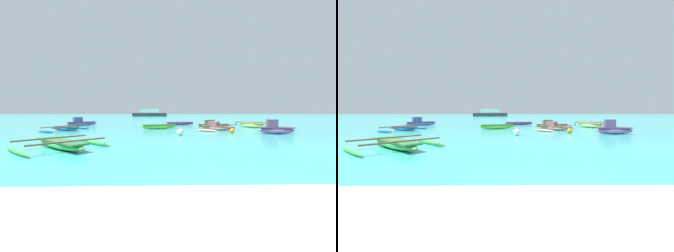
{
  "view_description": "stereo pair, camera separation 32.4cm",
  "coord_description": "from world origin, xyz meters",
  "views": [
    {
      "loc": [
        -1.3,
        -3.31,
        1.58
      ],
      "look_at": [
        -0.75,
        16.85,
        0.25
      ],
      "focal_mm": 24.0,
      "sensor_mm": 36.0,
      "label": 1
    },
    {
      "loc": [
        -0.97,
        -3.31,
        1.58
      ],
      "look_at": [
        -0.75,
        16.85,
        0.25
      ],
      "focal_mm": 24.0,
      "sensor_mm": 36.0,
      "label": 2
    }
  ],
  "objects": [
    {
      "name": "moored_boat_2",
      "position": [
        7.4,
        18.19,
        0.26
      ],
      "size": [
        2.14,
        2.89,
        0.46
      ],
      "rotation": [
        0.0,
        0.0,
        -1.04
      ],
      "color": "#D4DF6F",
      "rests_on": "ground_plane"
    },
    {
      "name": "moored_boat_7",
      "position": [
        -9.1,
        15.04,
        0.18
      ],
      "size": [
        2.9,
        4.27,
        0.38
      ],
      "rotation": [
        0.0,
        0.0,
        -0.37
      ],
      "color": "#2B689D",
      "rests_on": "ground_plane"
    },
    {
      "name": "moored_boat_8",
      "position": [
        8.72,
        22.2,
        0.16
      ],
      "size": [
        3.65,
        3.0,
        0.35
      ],
      "rotation": [
        0.0,
        0.0,
        1.12
      ],
      "color": "#4FD0C9",
      "rests_on": "ground_plane"
    },
    {
      "name": "moored_boat_9",
      "position": [
        -5.57,
        6.19,
        0.19
      ],
      "size": [
        4.19,
        4.23,
        0.42
      ],
      "rotation": [
        0.0,
        0.0,
        -0.75
      ],
      "color": "green",
      "rests_on": "ground_plane"
    },
    {
      "name": "moored_boat_1",
      "position": [
        3.62,
        18.25,
        0.26
      ],
      "size": [
        3.35,
        0.9,
        0.75
      ],
      "rotation": [
        0.0,
        0.0,
        0.13
      ],
      "color": "tan",
      "rests_on": "ground_plane"
    },
    {
      "name": "moored_boat_0",
      "position": [
        -10.07,
        21.2,
        0.34
      ],
      "size": [
        3.0,
        2.42,
        0.95
      ],
      "rotation": [
        0.0,
        0.0,
        0.63
      ],
      "color": "#7269C4",
      "rests_on": "ground_plane"
    },
    {
      "name": "distant_ferry",
      "position": [
        -5.09,
        66.25,
        0.94
      ],
      "size": [
        10.48,
        2.31,
        2.31
      ],
      "color": "#2D333D",
      "rests_on": "ground_plane"
    },
    {
      "name": "moored_boat_6",
      "position": [
        0.77,
        22.78,
        0.18
      ],
      "size": [
        3.36,
        1.28,
        0.33
      ],
      "rotation": [
        0.0,
        0.0,
        0.14
      ],
      "color": "#9C3682",
      "rests_on": "ground_plane"
    },
    {
      "name": "moored_boat_3",
      "position": [
        3.33,
        15.42,
        0.24
      ],
      "size": [
        3.93,
        4.29,
        0.72
      ],
      "rotation": [
        0.0,
        0.0,
        -0.67
      ],
      "color": "#DF8B87",
      "rests_on": "ground_plane"
    },
    {
      "name": "mooring_buoy_0",
      "position": [
        3.77,
        12.68,
        0.17
      ],
      "size": [
        0.35,
        0.35,
        0.35
      ],
      "color": "orange",
      "rests_on": "ground_plane"
    },
    {
      "name": "mooring_buoy_2",
      "position": [
        -0.12,
        11.28,
        0.21
      ],
      "size": [
        0.41,
        0.41,
        0.41
      ],
      "color": "white",
      "rests_on": "ground_plane"
    },
    {
      "name": "ground_plane",
      "position": [
        0.0,
        0.0,
        0.0
      ],
      "size": [
        240.0,
        240.0,
        0.0
      ],
      "color": "#38ADA8"
    },
    {
      "name": "moored_boat_4",
      "position": [
        6.62,
        12.06,
        0.36
      ],
      "size": [
        2.47,
        1.19,
        1.01
      ],
      "rotation": [
        0.0,
        0.0,
        -0.2
      ],
      "color": "#965EA0",
      "rests_on": "ground_plane"
    },
    {
      "name": "moored_boat_5",
      "position": [
        -1.56,
        16.6,
        0.24
      ],
      "size": [
        3.26,
        1.54,
        0.42
      ],
      "rotation": [
        0.0,
        0.0,
        0.34
      ],
      "color": "#80CD48",
      "rests_on": "ground_plane"
    }
  ]
}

